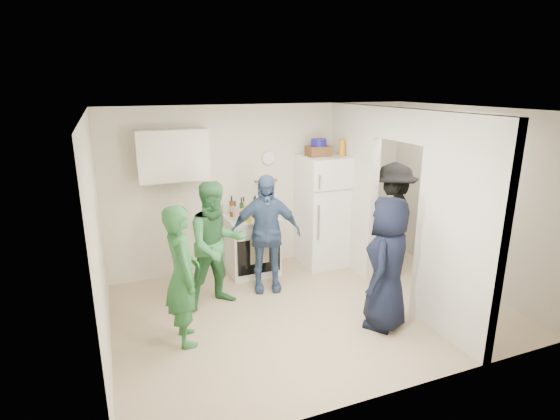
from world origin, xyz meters
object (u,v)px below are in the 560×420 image
object	(u,v)px
blue_bowl	(319,142)
person_green_center	(217,245)
wicker_basket	(318,151)
person_nook	(392,220)
stove	(252,245)
fridge	(324,211)
yellow_cup_stack_top	(342,148)
person_navy	(387,263)
person_green_left	(182,276)
person_denim	(265,233)

from	to	relation	value
blue_bowl	person_green_center	world-z (taller)	blue_bowl
wicker_basket	person_nook	xyz separation A→B (m)	(0.82, -0.84, -0.95)
stove	person_green_center	world-z (taller)	person_green_center
wicker_basket	fridge	bearing A→B (deg)	-26.57
wicker_basket	blue_bowl	size ratio (longest dim) A/B	1.46
yellow_cup_stack_top	person_navy	size ratio (longest dim) A/B	0.16
yellow_cup_stack_top	person_green_center	xyz separation A→B (m)	(-2.13, -0.65, -1.03)
wicker_basket	person_nook	world-z (taller)	wicker_basket
stove	wicker_basket	size ratio (longest dim) A/B	2.54
fridge	person_nook	size ratio (longest dim) A/B	1.01
wicker_basket	person_green_left	bearing A→B (deg)	-147.54
person_denim	person_nook	distance (m)	1.91
stove	person_nook	distance (m)	2.11
fridge	person_denim	distance (m)	1.31
fridge	blue_bowl	xyz separation A→B (m)	(-0.10, 0.05, 1.07)
person_denim	person_navy	xyz separation A→B (m)	(0.98, -1.43, -0.03)
yellow_cup_stack_top	person_nook	size ratio (longest dim) A/B	0.15
fridge	yellow_cup_stack_top	xyz separation A→B (m)	(0.22, -0.10, 0.99)
stove	person_denim	bearing A→B (deg)	-89.61
fridge	wicker_basket	xyz separation A→B (m)	(-0.10, 0.05, 0.94)
fridge	person_green_center	world-z (taller)	fridge
person_denim	person_navy	world-z (taller)	person_denim
wicker_basket	person_denim	world-z (taller)	wicker_basket
person_green_left	person_denim	world-z (taller)	person_denim
person_green_left	person_denim	xyz separation A→B (m)	(1.27, 0.89, 0.03)
fridge	person_denim	xyz separation A→B (m)	(-1.18, -0.56, -0.04)
wicker_basket	person_green_center	world-z (taller)	wicker_basket
yellow_cup_stack_top	blue_bowl	bearing A→B (deg)	154.89
wicker_basket	stove	bearing A→B (deg)	-178.94
stove	person_nook	xyz separation A→B (m)	(1.90, -0.82, 0.41)
blue_bowl	person_green_left	xyz separation A→B (m)	(-2.36, -1.50, -1.14)
wicker_basket	person_green_left	xyz separation A→B (m)	(-2.36, -1.50, -1.01)
person_denim	yellow_cup_stack_top	bearing A→B (deg)	31.85
fridge	person_navy	xyz separation A→B (m)	(-0.20, -1.99, -0.07)
person_nook	person_green_left	bearing A→B (deg)	-47.49
yellow_cup_stack_top	person_denim	distance (m)	1.80
person_navy	person_green_center	bearing A→B (deg)	-76.81
stove	blue_bowl	world-z (taller)	blue_bowl
stove	blue_bowl	bearing A→B (deg)	1.06
stove	person_green_center	bearing A→B (deg)	-132.84
person_denim	person_green_left	bearing A→B (deg)	-131.34
wicker_basket	yellow_cup_stack_top	world-z (taller)	yellow_cup_stack_top
person_navy	person_denim	bearing A→B (deg)	-96.44
fridge	stove	bearing A→B (deg)	178.55
wicker_basket	person_green_center	bearing A→B (deg)	-156.13
person_green_center	person_denim	world-z (taller)	person_green_center
blue_bowl	person_nook	size ratio (longest dim) A/B	0.14
person_green_left	person_green_center	distance (m)	0.89
person_green_center	fridge	bearing A→B (deg)	11.84
blue_bowl	person_nook	world-z (taller)	blue_bowl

